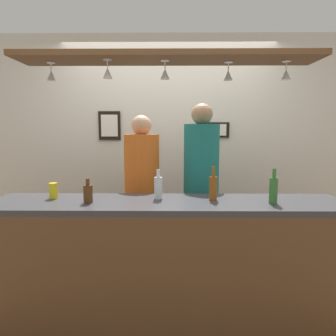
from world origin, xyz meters
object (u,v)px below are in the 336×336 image
at_px(person_right_teal_shirt, 201,175).
at_px(bottle_soda_clear, 158,187).
at_px(bottle_beer_green_import, 273,190).
at_px(picture_frame_caricature, 110,126).
at_px(bottle_beer_brown_stubby, 88,193).
at_px(drink_can, 53,191).
at_px(bottle_beer_amber_tall, 213,187).
at_px(picture_frame_lower_pair, 217,130).
at_px(person_middle_orange_shirt, 142,182).

relative_size(person_right_teal_shirt, bottle_soda_clear, 7.56).
relative_size(person_right_teal_shirt, bottle_beer_green_import, 6.68).
distance_m(person_right_teal_shirt, picture_frame_caricature, 1.36).
bearing_deg(person_right_teal_shirt, bottle_beer_brown_stubby, -141.77).
distance_m(person_right_teal_shirt, drink_can, 1.35).
bearing_deg(picture_frame_caricature, drink_can, -98.06).
bearing_deg(bottle_beer_green_import, person_right_teal_shirt, 121.83).
relative_size(person_right_teal_shirt, bottle_beer_brown_stubby, 9.66).
distance_m(bottle_beer_amber_tall, drink_can, 1.25).
distance_m(bottle_beer_brown_stubby, picture_frame_caricature, 1.55).
bearing_deg(picture_frame_caricature, bottle_beer_brown_stubby, -85.15).
height_order(bottle_beer_green_import, bottle_beer_amber_tall, same).
distance_m(bottle_beer_green_import, bottle_beer_amber_tall, 0.44).
bearing_deg(drink_can, picture_frame_caricature, 81.94).
bearing_deg(bottle_soda_clear, bottle_beer_brown_stubby, -165.91).
height_order(bottle_beer_green_import, drink_can, bottle_beer_green_import).
bearing_deg(bottle_soda_clear, person_right_teal_shirt, 56.22).
relative_size(bottle_beer_brown_stubby, bottle_beer_amber_tall, 0.69).
bearing_deg(bottle_beer_brown_stubby, bottle_beer_amber_tall, 5.77).
distance_m(person_right_teal_shirt, bottle_beer_green_import, 0.86).
xyz_separation_m(person_right_teal_shirt, bottle_beer_amber_tall, (0.03, -0.62, 0.01)).
bearing_deg(picture_frame_lower_pair, picture_frame_caricature, 180.00).
distance_m(bottle_soda_clear, bottle_beer_green_import, 0.86).
bearing_deg(bottle_beer_green_import, drink_can, 174.87).
relative_size(bottle_soda_clear, bottle_beer_amber_tall, 0.88).
bearing_deg(drink_can, bottle_beer_amber_tall, -1.77).
distance_m(person_right_teal_shirt, picture_frame_lower_pair, 0.89).
bearing_deg(drink_can, picture_frame_lower_pair, 41.94).
relative_size(bottle_soda_clear, bottle_beer_green_import, 0.88).
distance_m(person_middle_orange_shirt, bottle_beer_amber_tall, 0.87).
bearing_deg(person_middle_orange_shirt, bottle_beer_green_import, -35.37).
distance_m(bottle_soda_clear, picture_frame_caricature, 1.55).
height_order(person_middle_orange_shirt, bottle_beer_green_import, person_middle_orange_shirt).
relative_size(bottle_beer_amber_tall, picture_frame_caricature, 0.76).
relative_size(person_middle_orange_shirt, bottle_beer_green_import, 6.26).
distance_m(drink_can, picture_frame_lower_pair, 2.03).
distance_m(person_middle_orange_shirt, bottle_soda_clear, 0.62).
relative_size(person_middle_orange_shirt, picture_frame_lower_pair, 5.43).
height_order(person_middle_orange_shirt, person_right_teal_shirt, person_right_teal_shirt).
relative_size(person_middle_orange_shirt, person_right_teal_shirt, 0.94).
xyz_separation_m(person_middle_orange_shirt, bottle_soda_clear, (0.18, -0.59, 0.07)).
relative_size(bottle_beer_green_import, drink_can, 2.13).
height_order(bottle_soda_clear, drink_can, bottle_soda_clear).
xyz_separation_m(bottle_beer_green_import, picture_frame_caricature, (-1.49, 1.47, 0.48)).
relative_size(drink_can, picture_frame_caricature, 0.36).
relative_size(person_right_teal_shirt, drink_can, 14.25).
bearing_deg(bottle_soda_clear, bottle_beer_amber_tall, -4.67).
bearing_deg(bottle_beer_brown_stubby, person_middle_orange_shirt, 65.16).
bearing_deg(bottle_beer_brown_stubby, picture_frame_caricature, 94.85).
xyz_separation_m(picture_frame_lower_pair, picture_frame_caricature, (-1.28, 0.00, 0.05)).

